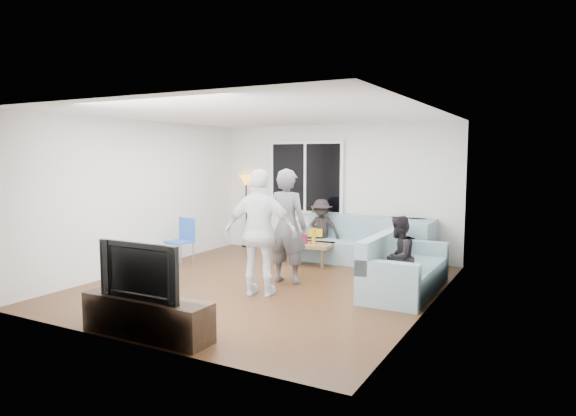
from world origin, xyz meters
The scene contains 30 objects.
floor centered at (0.00, 0.00, -0.02)m, with size 5.00×5.50×0.04m, color #56351C.
ceiling centered at (0.00, 0.00, 2.62)m, with size 5.00×5.50×0.04m, color white.
wall_back centered at (0.00, 2.77, 1.30)m, with size 5.00×0.04×2.60m, color silver.
wall_front centered at (0.00, -2.77, 1.30)m, with size 5.00×0.04×2.60m, color silver.
wall_left centered at (-2.52, 0.00, 1.30)m, with size 0.04×5.50×2.60m, color silver.
wall_right centered at (2.52, 0.00, 1.30)m, with size 0.04×5.50×2.60m, color silver.
window_frame centered at (-0.60, 2.69, 1.55)m, with size 1.62×0.06×1.47m, color white.
window_glass centered at (-0.60, 2.65, 1.55)m, with size 1.50×0.02×1.35m, color black.
window_mullion centered at (-0.60, 2.64, 1.55)m, with size 0.05×0.03×1.35m, color white.
radiator centered at (-0.60, 2.65, 0.31)m, with size 1.30×0.12×0.62m, color silver.
potted_plant centered at (-0.38, 2.62, 0.79)m, with size 0.19×0.15×0.35m, color #376629.
vase centered at (-0.73, 2.62, 0.71)m, with size 0.17×0.17×0.18m, color silver.
sofa_back_section centered at (0.70, 2.27, 0.42)m, with size 2.30×0.85×0.85m, color gray, non-canonical shape.
sofa_right_section centered at (2.02, 0.67, 0.42)m, with size 0.85×2.00×0.85m, color gray, non-canonical shape.
sofa_corner centered at (1.63, 2.27, 0.42)m, with size 0.85×0.85×0.85m, color gray.
cushion_yellow centered at (-0.24, 2.25, 0.51)m, with size 0.38×0.32×0.14m, color gold.
cushion_red centered at (-0.32, 2.33, 0.51)m, with size 0.36×0.30×0.13m, color maroon.
coffee_table centered at (-0.16, 1.67, 0.20)m, with size 1.10×0.60×0.40m, color olive.
pitcher centered at (-0.12, 1.58, 0.49)m, with size 0.17×0.17×0.17m, color maroon.
side_chair centered at (-2.05, 0.46, 0.43)m, with size 0.40×0.40×0.86m, color #2A5DB6, non-canonical shape.
floor_lamp centered at (-2.05, 2.68, 0.78)m, with size 0.32×0.32×1.56m, color gold, non-canonical shape.
player_left centered at (0.23, 0.33, 0.90)m, with size 0.65×0.43×1.79m, color #525157.
player_right centered at (0.24, -0.49, 0.90)m, with size 1.06×0.44×1.81m, color silver.
spectator_right centered at (2.02, 0.28, 0.58)m, with size 0.57×0.44×1.16m, color black.
spectator_back centered at (-0.08, 2.30, 0.58)m, with size 0.74×0.43×1.15m, color black.
tv_console centered at (-0.01, -2.50, 0.22)m, with size 1.60×0.40×0.44m, color #37261B.
television centered at (-0.01, -2.50, 0.75)m, with size 1.09×0.14×0.63m, color black.
bottle_b centered at (-0.28, 1.56, 0.51)m, with size 0.08×0.08×0.22m, color #267E16.
bottle_d centered at (0.10, 1.59, 0.54)m, with size 0.07×0.07×0.28m, color #C98D11.
bottle_a centered at (-0.45, 1.79, 0.52)m, with size 0.07×0.07×0.24m, color #BC670B.
Camera 1 is at (3.94, -6.56, 2.00)m, focal length 31.59 mm.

